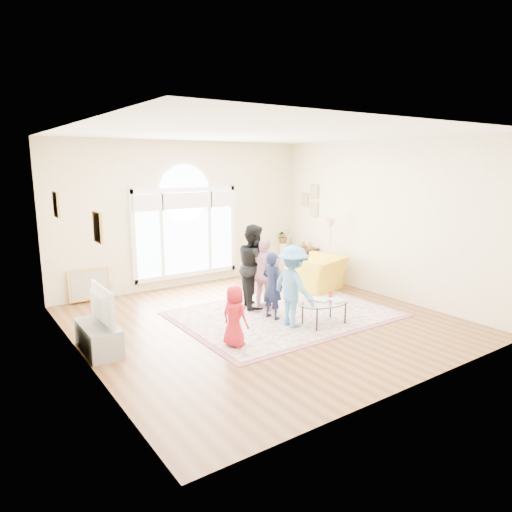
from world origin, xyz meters
TOP-DOWN VIEW (x-y plane):
  - ground at (0.00, 0.00)m, footprint 6.00×6.00m
  - room_shell at (0.01, 2.83)m, footprint 6.00×6.00m
  - area_rug at (0.54, 0.06)m, footprint 3.60×2.60m
  - rug_border at (0.54, 0.06)m, footprint 3.80×2.80m
  - tv_console at (-2.75, 0.30)m, footprint 0.45×1.00m
  - television at (-2.74, 0.30)m, footprint 0.16×0.97m
  - coffee_table at (0.75, -0.75)m, footprint 1.02×0.66m
  - armchair at (2.13, 0.96)m, footprint 1.36×1.26m
  - side_cabinet at (2.78, 2.08)m, footprint 0.40×0.50m
  - floor_lamp at (2.65, 1.13)m, footprint 0.25×0.25m
  - plant_pedestal at (2.70, 2.89)m, footprint 0.20×0.20m
  - potted_plant at (2.70, 2.89)m, footprint 0.42×0.39m
  - leaning_picture at (-2.19, 2.90)m, footprint 0.80×0.14m
  - child_red at (-1.01, -0.69)m, footprint 0.42×0.52m
  - child_navy at (0.20, -0.00)m, footprint 0.36×0.48m
  - child_black at (0.31, 0.73)m, footprint 0.85×0.94m
  - child_pink at (0.35, 0.43)m, footprint 0.60×0.86m
  - child_blue at (0.25, -0.52)m, footprint 0.56×0.92m

SIDE VIEW (x-z plane):
  - ground at x=0.00m, z-range 0.00..0.00m
  - leaning_picture at x=-2.19m, z-range -0.31..0.31m
  - rug_border at x=0.54m, z-range 0.00..0.01m
  - area_rug at x=0.54m, z-range 0.00..0.02m
  - tv_console at x=-2.75m, z-range 0.00..0.42m
  - side_cabinet at x=2.78m, z-range 0.00..0.70m
  - plant_pedestal at x=2.70m, z-range 0.00..0.70m
  - armchair at x=2.13m, z-range 0.00..0.73m
  - coffee_table at x=0.75m, z-range 0.13..0.67m
  - child_red at x=-1.01m, z-range 0.02..0.95m
  - child_navy at x=0.20m, z-range 0.02..1.21m
  - television at x=-2.74m, z-range 0.42..0.98m
  - child_pink at x=0.35m, z-range 0.02..1.38m
  - child_blue at x=0.25m, z-range 0.02..1.40m
  - child_black at x=0.31m, z-range 0.02..1.61m
  - potted_plant at x=2.70m, z-range 0.70..1.08m
  - floor_lamp at x=2.65m, z-range 0.53..2.04m
  - room_shell at x=0.01m, z-range -1.43..4.57m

